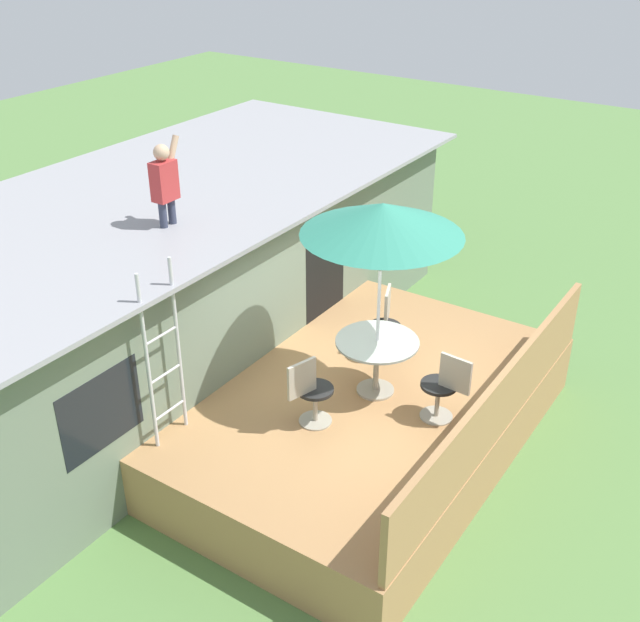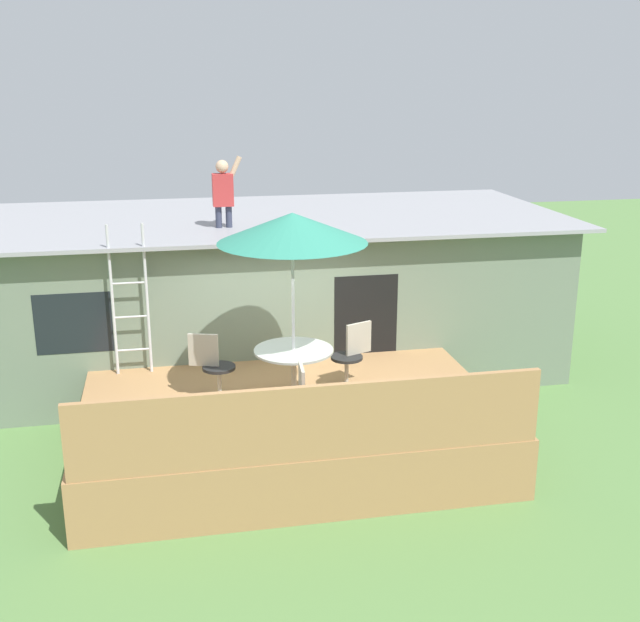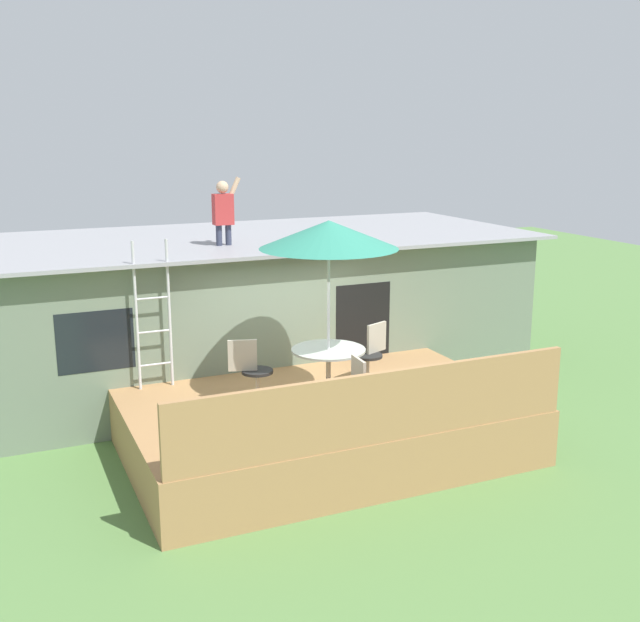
% 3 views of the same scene
% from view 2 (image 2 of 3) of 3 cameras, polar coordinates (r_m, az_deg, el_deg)
% --- Properties ---
extents(ground_plane, '(40.00, 40.00, 0.00)m').
position_cam_2_polar(ground_plane, '(10.94, -2.22, -10.30)').
color(ground_plane, '#567F42').
extents(house, '(10.50, 4.50, 2.67)m').
position_cam_2_polar(house, '(13.80, -4.63, 1.44)').
color(house, slate).
rests_on(house, ground).
extents(deck, '(5.47, 3.59, 0.80)m').
position_cam_2_polar(deck, '(10.77, -2.24, -8.40)').
color(deck, '#A87A4C').
rests_on(deck, ground).
extents(deck_railing, '(5.37, 0.08, 0.90)m').
position_cam_2_polar(deck_railing, '(8.85, -0.51, -8.14)').
color(deck_railing, '#A87A4C').
rests_on(deck_railing, deck).
extents(patio_table, '(1.04, 1.04, 0.74)m').
position_cam_2_polar(patio_table, '(10.30, -1.92, -3.63)').
color(patio_table, '#A59E8C').
rests_on(patio_table, deck).
extents(patio_umbrella, '(1.90, 1.90, 2.54)m').
position_cam_2_polar(patio_umbrella, '(9.83, -2.02, 6.04)').
color(patio_umbrella, silver).
rests_on(patio_umbrella, deck).
extents(step_ladder, '(0.52, 0.04, 2.20)m').
position_cam_2_polar(step_ladder, '(11.50, -13.63, 0.77)').
color(step_ladder, silver).
rests_on(step_ladder, deck).
extents(person_figure, '(0.47, 0.20, 1.11)m').
position_cam_2_polar(person_figure, '(12.42, -7.02, 8.80)').
color(person_figure, '#33384C').
rests_on(person_figure, house).
extents(patio_chair_left, '(0.61, 0.44, 0.92)m').
position_cam_2_polar(patio_chair_left, '(10.53, -7.73, -4.09)').
color(patio_chair_left, '#A59E8C').
rests_on(patio_chair_left, deck).
extents(patio_chair_right, '(0.60, 0.44, 0.92)m').
position_cam_2_polar(patio_chair_right, '(10.83, 2.26, -3.32)').
color(patio_chair_right, '#A59E8C').
rests_on(patio_chair_right, deck).
extents(patio_chair_near, '(0.44, 0.62, 0.92)m').
position_cam_2_polar(patio_chair_near, '(9.46, -1.40, -6.39)').
color(patio_chair_near, '#A59E8C').
rests_on(patio_chair_near, deck).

